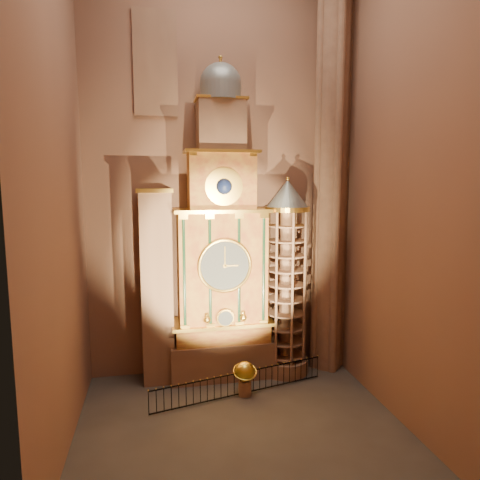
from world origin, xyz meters
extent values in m
plane|color=#383330|center=(0.00, 0.00, 0.00)|extent=(14.00, 14.00, 0.00)
plane|color=#91624E|center=(0.00, 6.00, 11.00)|extent=(22.00, 0.00, 22.00)
plane|color=#91624E|center=(-7.00, 0.00, 11.00)|extent=(0.00, 22.00, 22.00)
plane|color=#91624E|center=(7.00, 0.00, 11.00)|extent=(0.00, 22.00, 22.00)
cube|color=#8C634C|center=(0.00, 5.00, 1.00)|extent=(5.60, 2.20, 2.00)
cube|color=maroon|center=(0.00, 5.00, 2.50)|extent=(5.00, 2.00, 1.00)
cube|color=gold|center=(0.00, 4.95, 3.05)|extent=(5.40, 2.30, 0.18)
cube|color=maroon|center=(0.00, 5.00, 6.00)|extent=(4.60, 2.00, 6.00)
cylinder|color=black|center=(-2.05, 4.14, 6.00)|extent=(0.32, 0.32, 5.60)
cylinder|color=black|center=(-0.75, 4.14, 6.00)|extent=(0.32, 0.32, 5.60)
cylinder|color=black|center=(0.75, 4.14, 6.00)|extent=(0.32, 0.32, 5.60)
cylinder|color=black|center=(2.05, 4.14, 6.00)|extent=(0.32, 0.32, 5.60)
cube|color=gold|center=(0.00, 4.95, 9.05)|extent=(5.00, 2.25, 0.18)
cylinder|color=#2D3033|center=(0.00, 3.99, 6.30)|extent=(2.60, 0.12, 2.60)
torus|color=gold|center=(0.00, 3.94, 6.30)|extent=(2.80, 0.16, 2.80)
cylinder|color=gold|center=(0.00, 3.84, 3.60)|extent=(0.90, 0.10, 0.90)
sphere|color=gold|center=(-0.95, 3.89, 3.55)|extent=(0.36, 0.36, 0.36)
sphere|color=gold|center=(0.95, 3.89, 3.55)|extent=(0.36, 0.36, 0.36)
cube|color=maroon|center=(0.00, 5.00, 10.50)|extent=(3.40, 1.80, 3.00)
sphere|color=#0B1938|center=(0.00, 4.09, 10.30)|extent=(0.80, 0.80, 0.80)
cube|color=gold|center=(0.00, 4.95, 12.05)|extent=(3.80, 2.00, 0.15)
cube|color=#8C634C|center=(0.00, 5.00, 13.30)|extent=(2.40, 1.60, 2.60)
sphere|color=slate|center=(0.00, 5.00, 15.40)|extent=(2.10, 2.10, 2.10)
cylinder|color=gold|center=(0.00, 5.00, 16.30)|extent=(0.14, 0.14, 0.80)
cube|color=#8C634C|center=(-3.40, 5.00, 5.00)|extent=(1.60, 1.40, 10.00)
cube|color=gold|center=(-3.40, 4.58, 3.00)|extent=(1.35, 0.10, 2.10)
cube|color=#442312|center=(-3.40, 4.52, 3.00)|extent=(1.05, 0.04, 1.75)
cube|color=gold|center=(-3.40, 4.58, 5.60)|extent=(1.35, 0.10, 2.10)
cube|color=#442312|center=(-3.40, 4.52, 5.60)|extent=(1.05, 0.04, 1.75)
cube|color=gold|center=(-3.40, 4.58, 8.20)|extent=(1.35, 0.10, 2.10)
cube|color=#442312|center=(-3.40, 4.52, 8.20)|extent=(1.05, 0.04, 1.75)
cube|color=gold|center=(-3.40, 5.00, 10.10)|extent=(1.80, 1.60, 0.20)
cylinder|color=#8C634C|center=(3.50, 4.70, 0.40)|extent=(2.50, 2.50, 0.80)
cylinder|color=#8C634C|center=(3.50, 4.70, 4.90)|extent=(0.70, 0.70, 8.20)
cylinder|color=gold|center=(3.50, 4.70, 9.10)|extent=(2.40, 2.40, 0.25)
cone|color=slate|center=(3.50, 4.70, 9.90)|extent=(2.30, 2.30, 1.50)
sphere|color=gold|center=(3.50, 4.70, 10.70)|extent=(0.20, 0.20, 0.20)
cylinder|color=#8C634C|center=(6.10, 5.00, 11.00)|extent=(1.60, 1.60, 22.00)
cylinder|color=#8C634C|center=(6.90, 5.00, 11.00)|extent=(0.44, 0.44, 22.00)
cylinder|color=#8C634C|center=(5.30, 5.00, 11.00)|extent=(0.44, 0.44, 22.00)
cylinder|color=#8C634C|center=(6.10, 5.80, 11.00)|extent=(0.44, 0.44, 22.00)
cylinder|color=#8C634C|center=(6.10, 4.20, 11.00)|extent=(0.44, 0.44, 22.00)
cube|color=navy|center=(-3.20, 5.94, 16.50)|extent=(2.00, 0.10, 5.00)
cube|color=#8C634C|center=(-3.20, 5.88, 16.50)|extent=(2.20, 0.06, 5.20)
cylinder|color=#8C634C|center=(0.74, 2.52, 0.38)|extent=(0.65, 0.65, 0.76)
sphere|color=gold|center=(0.74, 2.52, 1.24)|extent=(0.97, 0.97, 0.97)
torus|color=gold|center=(0.74, 2.52, 1.24)|extent=(1.21, 1.14, 0.52)
cube|color=black|center=(0.53, 2.52, 1.19)|extent=(8.92, 2.20, 0.05)
cube|color=black|center=(0.53, 2.52, 0.10)|extent=(8.92, 2.20, 0.05)
camera|label=1|loc=(-3.47, -17.09, 10.46)|focal=32.00mm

